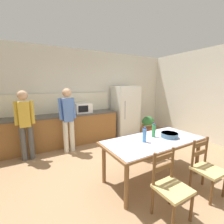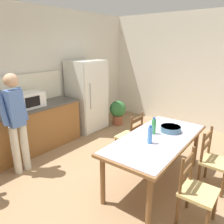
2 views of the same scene
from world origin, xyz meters
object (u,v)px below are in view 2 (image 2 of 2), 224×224
object	(u,v)px
potted_plant	(118,111)
serving_bowl	(171,129)
dining_table	(157,142)
bottle_near_centre	(150,135)
chair_side_near_right	(214,160)
person_at_counter	(16,119)
refrigerator	(87,96)
chair_side_far_right	(130,137)
bottle_off_centre	(154,126)
microwave	(30,100)
chair_side_near_left	(196,190)

from	to	relation	value
potted_plant	serving_bowl	bearing A→B (deg)	-123.28
dining_table	bottle_near_centre	bearing A→B (deg)	-178.38
serving_bowl	chair_side_near_right	world-z (taller)	chair_side_near_right
serving_bowl	person_at_counter	bearing A→B (deg)	126.11
chair_side_near_right	dining_table	bearing A→B (deg)	123.24
refrigerator	chair_side_near_right	xyz separation A→B (m)	(-0.55, -3.20, -0.43)
chair_side_far_right	bottle_near_centre	bearing A→B (deg)	49.17
bottle_off_centre	serving_bowl	world-z (taller)	bottle_off_centre
chair_side_near_right	person_at_counter	size ratio (longest dim) A/B	0.53
microwave	chair_side_far_right	size ratio (longest dim) A/B	0.55
refrigerator	bottle_off_centre	world-z (taller)	refrigerator
potted_plant	microwave	bearing A→B (deg)	168.89
serving_bowl	chair_side_far_right	world-z (taller)	chair_side_far_right
microwave	chair_side_near_left	bearing A→B (deg)	-87.57
bottle_near_centre	dining_table	bearing A→B (deg)	1.62
refrigerator	chair_side_far_right	distance (m)	1.87
microwave	serving_bowl	xyz separation A→B (m)	(0.90, -2.55, -0.25)
serving_bowl	potted_plant	world-z (taller)	serving_bowl
refrigerator	microwave	xyz separation A→B (m)	(-1.57, 0.02, 0.21)
microwave	bottle_near_centre	bearing A→B (deg)	-82.89
refrigerator	bottle_near_centre	xyz separation A→B (m)	(-1.26, -2.48, 0.03)
serving_bowl	potted_plant	size ratio (longest dim) A/B	0.48
bottle_near_centre	chair_side_far_right	size ratio (longest dim) A/B	0.30
microwave	potted_plant	world-z (taller)	microwave
chair_side_far_right	serving_bowl	bearing A→B (deg)	85.01
serving_bowl	chair_side_far_right	bearing A→B (deg)	84.81
bottle_off_centre	serving_bowl	bearing A→B (deg)	-34.75
microwave	potted_plant	xyz separation A→B (m)	(2.28, -0.45, -0.70)
refrigerator	serving_bowl	bearing A→B (deg)	-104.80
person_at_counter	bottle_off_centre	bearing A→B (deg)	-146.45
chair_side_near_left	potted_plant	world-z (taller)	chair_side_near_left
chair_side_near_left	potted_plant	size ratio (longest dim) A/B	1.36
bottle_near_centre	microwave	bearing A→B (deg)	97.11
refrigerator	bottle_near_centre	size ratio (longest dim) A/B	6.47
chair_side_near_left	potted_plant	distance (m)	3.52
serving_bowl	chair_side_near_right	size ratio (longest dim) A/B	0.35
potted_plant	chair_side_near_right	bearing A→B (deg)	-114.45
bottle_off_centre	chair_side_near_left	xyz separation A→B (m)	(-0.51, -0.87, -0.46)
dining_table	bottle_near_centre	world-z (taller)	bottle_near_centre
microwave	bottle_near_centre	world-z (taller)	microwave
chair_side_near_left	chair_side_far_right	size ratio (longest dim) A/B	1.00
refrigerator	potted_plant	xyz separation A→B (m)	(0.71, -0.43, -0.49)
chair_side_near_right	chair_side_far_right	distance (m)	1.48
chair_side_near_left	refrigerator	bearing A→B (deg)	65.27
microwave	chair_side_near_right	size ratio (longest dim) A/B	0.55
chair_side_far_right	refrigerator	bearing A→B (deg)	-108.91
refrigerator	bottle_off_centre	xyz separation A→B (m)	(-0.92, -2.36, 0.03)
chair_side_far_right	bottle_off_centre	bearing A→B (deg)	63.37
bottle_off_centre	chair_side_near_right	size ratio (longest dim) A/B	0.30
potted_plant	refrigerator	bearing A→B (deg)	148.89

